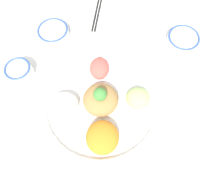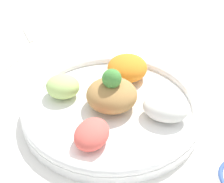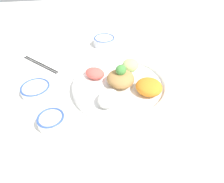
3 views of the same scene
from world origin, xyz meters
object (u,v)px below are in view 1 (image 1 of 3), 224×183
serving_spoon_extra (223,174)px  salad_platter (101,104)px  chopsticks_pair_near (98,7)px  serving_spoon_main (205,107)px  rice_bowl_blue (19,71)px  sauce_bowl_red (53,32)px  sauce_bowl_dark (182,40)px

serving_spoon_extra → salad_platter: bearing=-167.8°
salad_platter → chopsticks_pair_near: bearing=56.6°
salad_platter → serving_spoon_main: salad_platter is taller
salad_platter → serving_spoon_extra: salad_platter is taller
rice_bowl_blue → serving_spoon_extra: rice_bowl_blue is taller
sauce_bowl_red → chopsticks_pair_near: (0.20, 0.01, -0.02)m
chopsticks_pair_near → serving_spoon_main: 0.52m
sauce_bowl_red → chopsticks_pair_near: bearing=4.1°
rice_bowl_blue → chopsticks_pair_near: rice_bowl_blue is taller
sauce_bowl_red → sauce_bowl_dark: bearing=-41.3°
sauce_bowl_red → serving_spoon_main: (0.23, -0.50, -0.02)m
rice_bowl_blue → serving_spoon_main: rice_bowl_blue is taller
sauce_bowl_red → chopsticks_pair_near: 0.20m
sauce_bowl_dark → chopsticks_pair_near: 0.33m
chopsticks_pair_near → serving_spoon_extra: 0.68m
rice_bowl_blue → serving_spoon_main: 0.58m
rice_bowl_blue → serving_spoon_extra: bearing=-63.4°
salad_platter → serving_spoon_extra: 0.38m
salad_platter → sauce_bowl_dark: bearing=3.8°
rice_bowl_blue → serving_spoon_extra: (0.30, -0.59, -0.02)m
sauce_bowl_red → sauce_bowl_dark: size_ratio=1.00×
rice_bowl_blue → serving_spoon_extra: 0.66m
salad_platter → serving_spoon_extra: bearing=-66.5°
sauce_bowl_dark → salad_platter: bearing=-176.2°
serving_spoon_main → rice_bowl_blue: bearing=-97.3°
salad_platter → sauce_bowl_red: (0.02, 0.31, -0.01)m
sauce_bowl_dark → serving_spoon_main: (-0.10, -0.21, -0.02)m
salad_platter → chopsticks_pair_near: salad_platter is taller
sauce_bowl_red → serving_spoon_main: 0.55m
salad_platter → sauce_bowl_red: bearing=86.4°
salad_platter → sauce_bowl_red: salad_platter is taller
sauce_bowl_red → chopsticks_pair_near: size_ratio=0.61×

